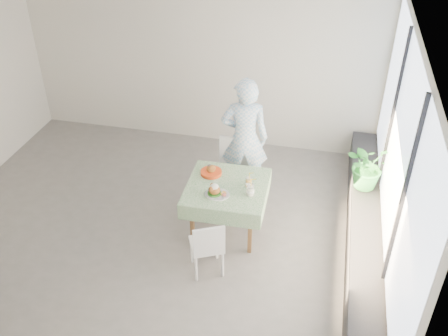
% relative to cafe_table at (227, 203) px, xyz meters
% --- Properties ---
extents(floor, '(6.00, 6.00, 0.00)m').
position_rel_cafe_table_xyz_m(floor, '(-0.98, -0.13, -0.46)').
color(floor, slate).
rests_on(floor, ground).
extents(ceiling, '(6.00, 6.00, 0.00)m').
position_rel_cafe_table_xyz_m(ceiling, '(-0.98, -0.13, 2.34)').
color(ceiling, white).
rests_on(ceiling, ground).
extents(wall_back, '(6.00, 0.02, 2.80)m').
position_rel_cafe_table_xyz_m(wall_back, '(-0.98, 2.37, 0.94)').
color(wall_back, beige).
rests_on(wall_back, ground).
extents(wall_front, '(6.00, 0.02, 2.80)m').
position_rel_cafe_table_xyz_m(wall_front, '(-0.98, -2.63, 0.94)').
color(wall_front, beige).
rests_on(wall_front, ground).
extents(wall_right, '(0.02, 5.00, 2.80)m').
position_rel_cafe_table_xyz_m(wall_right, '(2.02, -0.13, 0.94)').
color(wall_right, beige).
rests_on(wall_right, ground).
extents(window_pane, '(0.01, 4.80, 2.18)m').
position_rel_cafe_table_xyz_m(window_pane, '(1.99, -0.13, 1.19)').
color(window_pane, '#D1E0F9').
rests_on(window_pane, ground).
extents(window_ledge, '(0.40, 4.80, 0.50)m').
position_rel_cafe_table_xyz_m(window_ledge, '(1.82, -0.13, -0.21)').
color(window_ledge, black).
rests_on(window_ledge, ground).
extents(cafe_table, '(1.06, 1.06, 0.74)m').
position_rel_cafe_table_xyz_m(cafe_table, '(0.00, 0.00, 0.00)').
color(cafe_table, brown).
rests_on(cafe_table, ground).
extents(chair_far, '(0.45, 0.45, 0.95)m').
position_rel_cafe_table_xyz_m(chair_far, '(-0.09, 0.71, -0.17)').
color(chair_far, white).
rests_on(chair_far, ground).
extents(chair_near, '(0.51, 0.51, 0.81)m').
position_rel_cafe_table_xyz_m(chair_near, '(-0.07, -0.81, -0.21)').
color(chair_near, white).
rests_on(chair_near, ground).
extents(diner, '(0.75, 0.56, 1.87)m').
position_rel_cafe_table_xyz_m(diner, '(0.05, 0.92, 0.47)').
color(diner, '#8DBFE1').
rests_on(diner, ground).
extents(main_dish, '(0.32, 0.32, 0.16)m').
position_rel_cafe_table_xyz_m(main_dish, '(-0.09, -0.23, 0.34)').
color(main_dish, white).
rests_on(main_dish, cafe_table).
extents(juice_cup_orange, '(0.09, 0.09, 0.25)m').
position_rel_cafe_table_xyz_m(juice_cup_orange, '(0.28, 0.06, 0.34)').
color(juice_cup_orange, white).
rests_on(juice_cup_orange, cafe_table).
extents(juice_cup_lemonade, '(0.11, 0.11, 0.29)m').
position_rel_cafe_table_xyz_m(juice_cup_lemonade, '(0.33, -0.12, 0.35)').
color(juice_cup_lemonade, white).
rests_on(juice_cup_lemonade, cafe_table).
extents(second_dish, '(0.29, 0.29, 0.14)m').
position_rel_cafe_table_xyz_m(second_dish, '(-0.27, 0.22, 0.32)').
color(second_dish, red).
rests_on(second_dish, cafe_table).
extents(potted_plant, '(0.80, 0.80, 0.67)m').
position_rel_cafe_table_xyz_m(potted_plant, '(1.79, 0.76, 0.37)').
color(potted_plant, '#2C8533').
rests_on(potted_plant, window_ledge).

